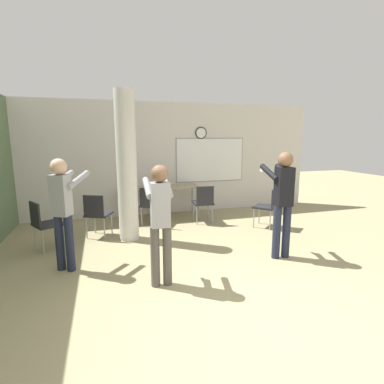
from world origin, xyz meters
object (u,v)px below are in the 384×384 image
Objects in this scene: chair_table_right at (204,201)px; person_watching_back at (63,206)px; folding_table at (160,189)px; chair_near_pillar at (97,212)px; person_playing_front at (160,216)px; chair_by_left_wall at (44,222)px; bottle_on_table at (158,183)px; chair_table_left at (151,203)px; chair_mid_room at (268,204)px; person_playing_side at (283,197)px.

chair_table_right is 3.30m from person_watching_back.
chair_near_pillar is at bearing -143.37° from folding_table.
person_playing_front is (0.83, -2.24, 0.44)m from chair_near_pillar.
person_playing_front is (1.70, -1.80, 0.44)m from chair_by_left_wall.
bottle_on_table is 0.26× the size of chair_by_left_wall.
bottle_on_table reaches higher than chair_near_pillar.
chair_near_pillar is 1.52m from person_watching_back.
folding_table is at bearing 33.19° from chair_by_left_wall.
chair_by_left_wall is at bearing -145.72° from bottle_on_table.
chair_table_right is 1.20m from chair_table_left.
bottle_on_table is at bearing 142.02° from folding_table.
bottle_on_table is 2.63m from chair_mid_room.
chair_by_left_wall is (-3.19, -0.81, 0.00)m from chair_table_right.
chair_near_pillar is at bearing 146.87° from person_playing_side.
chair_near_pillar is at bearing 110.33° from person_playing_front.
person_playing_front is at bearing -119.67° from chair_table_right.
chair_mid_room is at bearing 14.34° from person_watching_back.
person_playing_front is (-2.05, -0.36, -0.07)m from person_playing_side.
chair_by_left_wall is at bearing -153.22° from chair_near_pillar.
person_playing_side is (3.75, -1.44, 0.50)m from chair_by_left_wall.
person_watching_back is (-1.84, -2.50, 0.12)m from bottle_on_table.
folding_table is 2.56m from chair_mid_room.
folding_table is at bearing 36.63° from chair_near_pillar.
person_playing_side is (0.56, -2.25, 0.50)m from chair_table_right.
person_watching_back is (-2.75, -1.76, 0.46)m from chair_table_right.
folding_table is 8.30× the size of bottle_on_table.
chair_table_left is at bearing -114.27° from bottle_on_table.
person_watching_back reaches higher than chair_by_left_wall.
person_watching_back is (-1.88, -2.46, 0.26)m from folding_table.
folding_table is 1.17× the size of person_playing_front.
person_playing_front reaches higher than chair_mid_room.
person_playing_side reaches higher than folding_table.
person_watching_back reaches higher than person_playing_front.
folding_table is at bearing 61.11° from chair_table_left.
chair_near_pillar is at bearing 72.82° from person_watching_back.
folding_table is at bearing 79.38° from person_playing_front.
folding_table is 2.17× the size of chair_near_pillar.
folding_table is at bearing 115.72° from person_playing_side.
chair_table_left is at bearing 126.37° from person_playing_side.
chair_table_right and chair_near_pillar have the same top height.
chair_near_pillar is at bearing -170.84° from chair_table_right.
bottle_on_table is 0.76m from chair_table_left.
chair_table_right is 3.04m from person_playing_front.
folding_table is 2.78m from chair_by_left_wall.
chair_mid_room is 1.00× the size of chair_table_left.
person_watching_back is at bearing 171.50° from person_playing_side.
person_playing_front is 0.97× the size of person_watching_back.
chair_by_left_wall is 0.54× the size of person_playing_front.
bottle_on_table is 1.22m from chair_table_right.
bottle_on_table is at bearing 145.29° from chair_mid_room.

